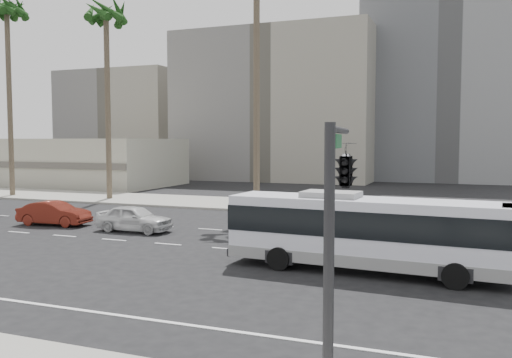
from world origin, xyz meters
The scene contains 13 objects.
ground centered at (0.00, 0.00, 0.00)m, with size 700.00×700.00×0.00m, color black.
sidewalk_north centered at (0.00, 15.50, 0.07)m, with size 120.00×7.00×0.15m, color gray.
commercial_low centered at (-30.00, 25.99, 2.50)m, with size 22.00×12.16×5.00m.
midrise_beige_west centered at (-12.00, 45.00, 9.00)m, with size 24.00×18.00×18.00m, color gray.
midrise_gray_center centered at (8.00, 52.00, 13.00)m, with size 20.00×20.00×26.00m, color slate.
midrise_beige_far centered at (-38.00, 50.00, 7.50)m, with size 18.00×16.00×15.00m, color gray.
civic_tower centered at (-2.00, 250.00, 38.83)m, with size 42.00×42.00×129.00m.
city_bus centered at (6.50, -1.99, 1.54)m, with size 10.35×2.92×2.94m.
car_a centered at (-6.49, 2.47, 0.71)m, with size 4.16×1.67×1.42m, color silver.
car_b centered at (-11.99, 2.66, 0.69)m, with size 4.17×1.45×1.37m, color maroon.
traffic_signal centered at (7.60, -11.04, 4.29)m, with size 2.38×3.18×5.14m.
palm_mid centered at (-17.00, 14.64, 14.50)m, with size 5.22×5.22×16.12m.
palm_far centered at (-26.36, 13.80, 15.55)m, with size 4.98×4.98×17.11m.
Camera 1 is at (9.86, -21.82, 4.86)m, focal length 38.00 mm.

